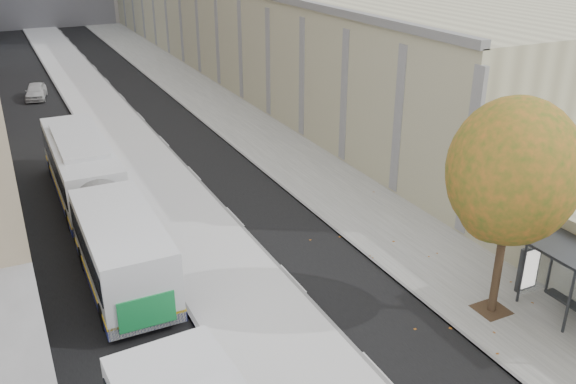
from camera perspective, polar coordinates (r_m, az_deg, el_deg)
bus_platform at (r=37.53m, az=-14.42°, el=3.82°), size 4.25×150.00×0.15m
sidewalk at (r=39.77m, az=-3.11°, el=5.61°), size 4.75×150.00×0.08m
building_tan at (r=69.46m, az=-4.09°, el=16.73°), size 18.00×92.00×8.00m
tree_c at (r=20.42m, az=20.33°, el=1.77°), size 4.20×4.20×7.28m
bus_far at (r=27.59m, az=-17.51°, el=-0.46°), size 2.64×17.44×2.91m
distant_car at (r=51.50m, az=-22.53°, el=8.71°), size 2.04×3.75×1.21m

